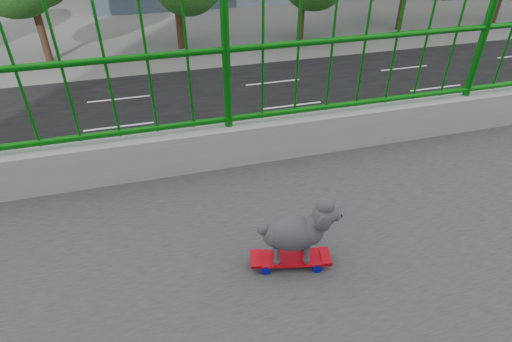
{
  "coord_description": "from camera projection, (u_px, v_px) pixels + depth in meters",
  "views": [
    {
      "loc": [
        1.22,
        1.48,
        8.72
      ],
      "look_at": [
        -1.16,
        2.14,
        7.03
      ],
      "focal_mm": 29.26,
      "sensor_mm": 36.0,
      "label": 1
    }
  ],
  "objects": [
    {
      "name": "road",
      "position": [
        120.0,
        163.0,
        15.91
      ],
      "size": [
        18.0,
        90.0,
        0.02
      ],
      "primitive_type": "cube",
      "color": "black",
      "rests_on": "ground"
    },
    {
      "name": "skateboard",
      "position": [
        290.0,
        259.0,
        2.27
      ],
      "size": [
        0.22,
        0.45,
        0.06
      ],
      "rotation": [
        0.0,
        0.0,
        -0.22
      ],
      "color": "red",
      "rests_on": "footbridge"
    },
    {
      "name": "poodle",
      "position": [
        297.0,
        230.0,
        2.15
      ],
      "size": [
        0.24,
        0.43,
        0.36
      ],
      "rotation": [
        0.0,
        0.0,
        -0.22
      ],
      "color": "#2B292E",
      "rests_on": "skateboard"
    },
    {
      "name": "car_6",
      "position": [
        16.0,
        227.0,
        11.88
      ],
      "size": [
        2.32,
        5.04,
        1.4
      ],
      "primitive_type": "imported",
      "color": "black",
      "rests_on": "ground"
    }
  ]
}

